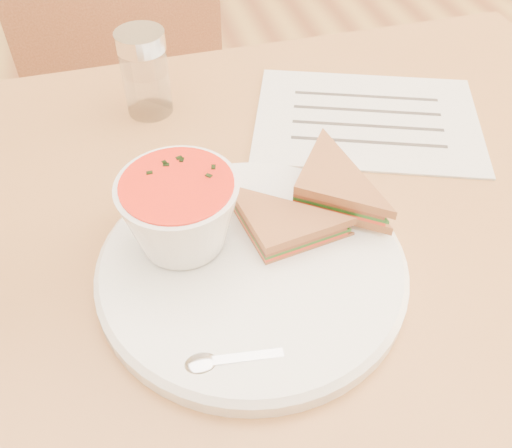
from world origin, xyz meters
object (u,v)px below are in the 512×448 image
object	(u,v)px
condiment_shaker	(145,73)
plate	(252,268)
chair_far	(159,150)
soup_bowl	(181,216)
dining_table	(276,363)

from	to	relation	value
condiment_shaker	plate	bearing A→B (deg)	-79.63
chair_far	soup_bowl	bearing A→B (deg)	79.00
chair_far	condiment_shaker	distance (m)	0.41
chair_far	soup_bowl	world-z (taller)	chair_far
plate	condiment_shaker	size ratio (longest dim) A/B	2.73
soup_bowl	condiment_shaker	bearing A→B (deg)	89.44
dining_table	condiment_shaker	bearing A→B (deg)	119.93
plate	condiment_shaker	distance (m)	0.33
soup_bowl	condiment_shaker	world-z (taller)	condiment_shaker
soup_bowl	dining_table	bearing A→B (deg)	23.99
chair_far	soup_bowl	xyz separation A→B (m)	(-0.02, -0.53, 0.33)
chair_far	condiment_shaker	world-z (taller)	chair_far
chair_far	plate	size ratio (longest dim) A/B	3.07
chair_far	plate	bearing A→B (deg)	85.25
plate	soup_bowl	world-z (taller)	soup_bowl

